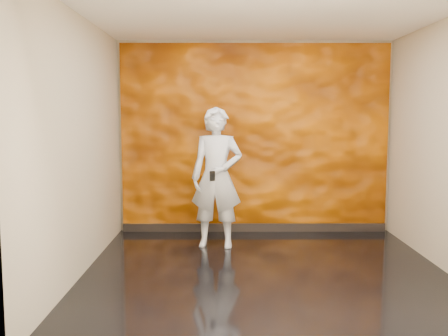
# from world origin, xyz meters

# --- Properties ---
(room) EXTENTS (4.02, 4.02, 2.81)m
(room) POSITION_xyz_m (0.00, 0.00, 1.40)
(room) COLOR black
(room) RESTS_ON ground
(feature_wall) EXTENTS (3.90, 0.06, 2.75)m
(feature_wall) POSITION_xyz_m (0.00, 1.96, 1.38)
(feature_wall) COLOR #D96800
(feature_wall) RESTS_ON ground
(baseboard) EXTENTS (3.90, 0.04, 0.12)m
(baseboard) POSITION_xyz_m (0.00, 1.92, 0.06)
(baseboard) COLOR black
(baseboard) RESTS_ON ground
(man) EXTENTS (0.72, 0.52, 1.83)m
(man) POSITION_xyz_m (-0.55, 1.10, 0.92)
(man) COLOR #9EA3AE
(man) RESTS_ON ground
(phone) EXTENTS (0.07, 0.04, 0.13)m
(phone) POSITION_xyz_m (-0.60, 0.81, 0.97)
(phone) COLOR black
(phone) RESTS_ON man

